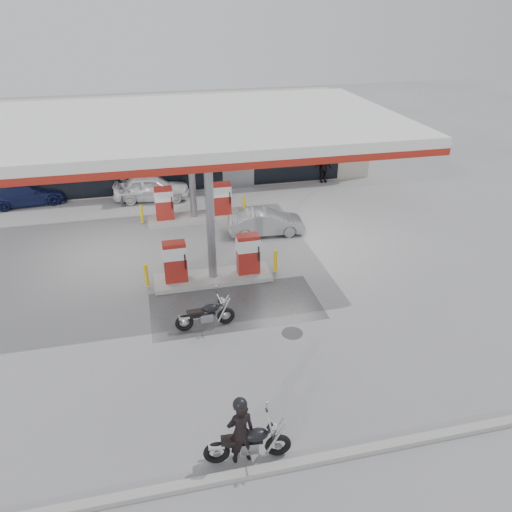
{
  "coord_description": "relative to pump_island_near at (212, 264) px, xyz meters",
  "views": [
    {
      "loc": [
        -2.18,
        -14.65,
        9.87
      ],
      "look_at": [
        1.56,
        1.34,
        1.2
      ],
      "focal_mm": 35.0,
      "sensor_mm": 36.0,
      "label": 1
    }
  ],
  "objects": [
    {
      "name": "ground",
      "position": [
        0.0,
        -2.0,
        -0.71
      ],
      "size": [
        90.0,
        90.0,
        0.0
      ],
      "primitive_type": "plane",
      "color": "gray",
      "rests_on": "ground"
    },
    {
      "name": "wet_patch",
      "position": [
        0.5,
        -2.0,
        -0.71
      ],
      "size": [
        6.0,
        3.0,
        0.0
      ],
      "primitive_type": "cube",
      "color": "#4C4C4F",
      "rests_on": "ground"
    },
    {
      "name": "drain_cover",
      "position": [
        2.0,
        -4.0,
        -0.71
      ],
      "size": [
        0.7,
        0.7,
        0.01
      ],
      "primitive_type": "cylinder",
      "color": "#38383A",
      "rests_on": "ground"
    },
    {
      "name": "kerb",
      "position": [
        0.0,
        -9.0,
        -0.64
      ],
      "size": [
        28.0,
        0.25,
        0.15
      ],
      "primitive_type": "cube",
      "color": "gray",
      "rests_on": "ground"
    },
    {
      "name": "store_building",
      "position": [
        0.01,
        13.94,
        1.3
      ],
      "size": [
        22.0,
        8.22,
        4.0
      ],
      "color": "#B7AB99",
      "rests_on": "ground"
    },
    {
      "name": "canopy",
      "position": [
        0.0,
        3.0,
        4.56
      ],
      "size": [
        16.0,
        10.02,
        5.51
      ],
      "color": "silver",
      "rests_on": "ground"
    },
    {
      "name": "pump_island_near",
      "position": [
        0.0,
        0.0,
        0.0
      ],
      "size": [
        5.14,
        1.3,
        1.78
      ],
      "color": "#9E9E99",
      "rests_on": "ground"
    },
    {
      "name": "pump_island_far",
      "position": [
        0.0,
        6.0,
        0.0
      ],
      "size": [
        5.14,
        1.3,
        1.78
      ],
      "color": "#9E9E99",
      "rests_on": "ground"
    },
    {
      "name": "main_motorcycle",
      "position": [
        -0.44,
        -8.52,
        -0.23
      ],
      "size": [
        2.11,
        0.81,
        1.08
      ],
      "rotation": [
        0.0,
        0.0,
        -0.08
      ],
      "color": "black",
      "rests_on": "ground"
    },
    {
      "name": "biker_main",
      "position": [
        -0.64,
        -8.5,
        0.19
      ],
      "size": [
        0.69,
        0.49,
        1.8
      ],
      "primitive_type": "imported",
      "rotation": [
        0.0,
        0.0,
        3.24
      ],
      "color": "black",
      "rests_on": "ground"
    },
    {
      "name": "parked_motorcycle",
      "position": [
        -0.68,
        -2.99,
        -0.25
      ],
      "size": [
        2.02,
        0.77,
        1.03
      ],
      "rotation": [
        0.0,
        0.0,
        0.07
      ],
      "color": "black",
      "rests_on": "ground"
    },
    {
      "name": "sedan_white",
      "position": [
        -1.88,
        9.2,
        -0.03
      ],
      "size": [
        4.12,
        1.99,
        1.35
      ],
      "primitive_type": "imported",
      "rotation": [
        0.0,
        0.0,
        1.47
      ],
      "color": "white",
      "rests_on": "ground"
    },
    {
      "name": "attendant",
      "position": [
        -3.25,
        8.8,
        0.15
      ],
      "size": [
        0.88,
        1.0,
        1.71
      ],
      "primitive_type": "imported",
      "rotation": [
        0.0,
        0.0,
        1.25
      ],
      "color": "#5D5D62",
      "rests_on": "ground"
    },
    {
      "name": "hatchback_silver",
      "position": [
        3.02,
        3.6,
        -0.14
      ],
      "size": [
        3.56,
        1.46,
        1.15
      ],
      "primitive_type": "imported",
      "rotation": [
        0.0,
        0.0,
        1.5
      ],
      "color": "gray",
      "rests_on": "ground"
    },
    {
      "name": "parked_car_left",
      "position": [
        -8.28,
        10.03,
        -0.13
      ],
      "size": [
        4.18,
        2.15,
        1.16
      ],
      "primitive_type": "imported",
      "rotation": [
        0.0,
        0.0,
        1.7
      ],
      "color": "#161D49",
      "rests_on": "ground"
    },
    {
      "name": "parked_car_right",
      "position": [
        4.74,
        12.0,
        -0.1
      ],
      "size": [
        4.79,
        3.12,
        1.22
      ],
      "primitive_type": "imported",
      "rotation": [
        0.0,
        0.0,
        1.31
      ],
      "color": "black",
      "rests_on": "ground"
    },
    {
      "name": "biker_walking",
      "position": [
        8.05,
        9.8,
        0.12
      ],
      "size": [
        0.97,
        0.41,
        1.66
      ],
      "primitive_type": "imported",
      "rotation": [
        0.0,
        0.0,
        0.01
      ],
      "color": "black",
      "rests_on": "ground"
    }
  ]
}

